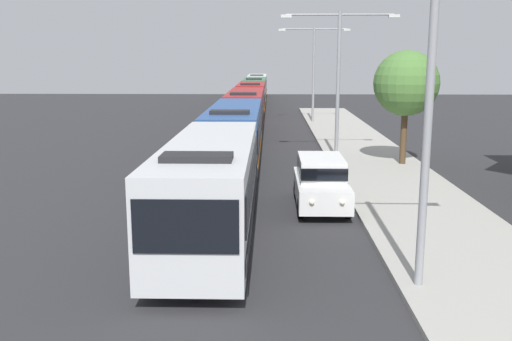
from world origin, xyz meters
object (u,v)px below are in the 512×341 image
at_px(bus_tail_end, 257,85).
at_px(roadside_tree, 406,84).
at_px(bus_middle, 246,110).
at_px(white_suv, 321,180).
at_px(streetlamp_mid, 339,68).
at_px(streetlamp_far, 314,64).
at_px(bus_fourth_in_line, 251,98).
at_px(bus_lead, 211,186).
at_px(bus_second_in_line, 235,134).
at_px(bus_rear, 255,90).
at_px(streetlamp_near, 431,65).

distance_m(bus_tail_end, roadside_tree, 51.28).
distance_m(bus_middle, bus_tail_end, 37.78).
xyz_separation_m(bus_tail_end, white_suv, (3.70, -58.65, -0.66)).
bearing_deg(roadside_tree, streetlamp_mid, 152.57).
distance_m(bus_tail_end, streetlamp_far, 31.93).
height_order(bus_fourth_in_line, white_suv, bus_fourth_in_line).
distance_m(bus_middle, streetlamp_mid, 12.71).
relative_size(bus_lead, bus_second_in_line, 0.88).
distance_m(bus_fourth_in_line, streetlamp_far, 8.98).
bearing_deg(bus_fourth_in_line, bus_tail_end, 90.00).
bearing_deg(bus_fourth_in_line, streetlamp_far, -49.77).
height_order(bus_rear, bus_tail_end, same).
xyz_separation_m(bus_tail_end, streetlamp_far, (5.40, -31.29, 3.29)).
bearing_deg(bus_second_in_line, streetlamp_near, -71.07).
distance_m(bus_lead, bus_second_in_line, 11.95).
height_order(white_suv, streetlamp_mid, streetlamp_mid).
height_order(bus_tail_end, white_suv, bus_tail_end).
bearing_deg(bus_middle, bus_lead, -90.00).
height_order(streetlamp_near, streetlamp_mid, streetlamp_near).
bearing_deg(white_suv, roadside_tree, 58.99).
bearing_deg(bus_rear, bus_middle, -90.00).
bearing_deg(bus_tail_end, streetlamp_far, -80.21).
distance_m(bus_rear, streetlamp_mid, 36.61).
height_order(bus_tail_end, roadside_tree, roadside_tree).
height_order(bus_lead, streetlamp_far, streetlamp_far).
bearing_deg(bus_rear, streetlamp_far, -73.76).
height_order(bus_second_in_line, bus_middle, same).
bearing_deg(streetlamp_mid, streetlamp_near, -90.00).
distance_m(streetlamp_near, roadside_tree, 16.22).
xyz_separation_m(bus_fourth_in_line, bus_rear, (0.00, 12.15, 0.00)).
relative_size(bus_tail_end, streetlamp_far, 1.37).
xyz_separation_m(bus_lead, bus_fourth_in_line, (0.00, 37.64, 0.00)).
bearing_deg(bus_tail_end, streetlamp_mid, -83.69).
xyz_separation_m(bus_fourth_in_line, roadside_tree, (8.61, -25.57, 2.53)).
relative_size(streetlamp_mid, roadside_tree, 1.35).
distance_m(bus_second_in_line, bus_tail_end, 50.60).
distance_m(bus_tail_end, white_suv, 58.77).
bearing_deg(streetlamp_mid, bus_second_in_line, -161.71).
xyz_separation_m(bus_second_in_line, streetlamp_near, (5.40, -15.74, 3.67)).
bearing_deg(white_suv, streetlamp_near, -77.54).
relative_size(bus_fourth_in_line, white_suv, 2.24).
bearing_deg(bus_second_in_line, streetlamp_mid, 18.29).
bearing_deg(roadside_tree, bus_rear, 102.85).
xyz_separation_m(bus_rear, streetlamp_near, (5.40, -53.58, 3.67)).
bearing_deg(bus_middle, bus_rear, 90.00).
height_order(bus_lead, streetlamp_near, streetlamp_near).
height_order(streetlamp_mid, streetlamp_far, streetlamp_far).
bearing_deg(bus_lead, bus_second_in_line, 90.00).
xyz_separation_m(white_suv, streetlamp_far, (1.70, 27.36, 3.95)).
height_order(bus_tail_end, streetlamp_near, streetlamp_near).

